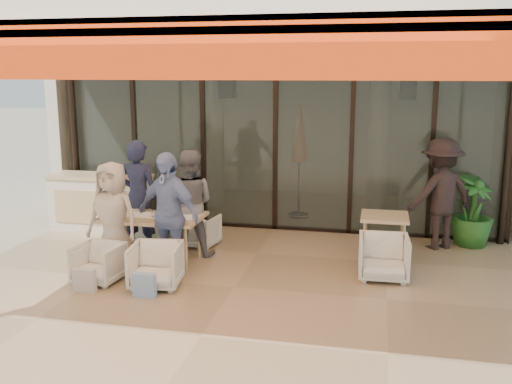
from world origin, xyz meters
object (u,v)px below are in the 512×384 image
at_px(chair_far_left, 152,225).
at_px(chair_near_right, 156,264).
at_px(chair_far_right, 199,229).
at_px(diner_cream, 113,217).
at_px(side_table, 384,222).
at_px(diner_grey, 189,204).
at_px(standing_woman, 440,194).
at_px(diner_navy, 138,197).
at_px(host_counter, 101,202).
at_px(diner_periwinkle, 168,215).
at_px(side_chair, 384,255).
at_px(potted_palm, 473,211).
at_px(dining_table, 152,219).
at_px(chair_near_left, 98,261).

bearing_deg(chair_far_left, chair_near_right, 118.29).
bearing_deg(chair_far_right, chair_near_right, 98.50).
bearing_deg(chair_far_right, diner_cream, 67.54).
bearing_deg(chair_near_right, side_table, 21.79).
distance_m(diner_grey, side_table, 3.01).
bearing_deg(standing_woman, diner_navy, -16.08).
relative_size(host_counter, diner_navy, 1.01).
bearing_deg(host_counter, diner_periwinkle, -43.78).
bearing_deg(diner_grey, side_chair, 162.80).
distance_m(chair_far_right, potted_palm, 4.53).
relative_size(dining_table, chair_near_right, 2.23).
bearing_deg(chair_near_right, standing_woman, 25.89).
xyz_separation_m(host_counter, standing_woman, (5.92, 0.13, 0.39)).
bearing_deg(diner_navy, diner_grey, 178.69).
relative_size(diner_grey, side_chair, 2.42).
relative_size(host_counter, diner_periwinkle, 1.04).
relative_size(chair_far_right, side_chair, 0.85).
height_order(diner_grey, diner_periwinkle, diner_periwinkle).
xyz_separation_m(diner_cream, side_table, (3.83, 1.21, -0.17)).
height_order(chair_near_left, diner_navy, diner_navy).
xyz_separation_m(host_counter, diner_cream, (1.21, -1.97, 0.28)).
relative_size(chair_far_left, chair_near_right, 0.97).
distance_m(diner_periwinkle, side_table, 3.24).
height_order(diner_periwinkle, potted_palm, diner_periwinkle).
relative_size(diner_periwinkle, side_table, 2.39).
bearing_deg(chair_near_left, dining_table, 72.51).
distance_m(side_table, side_chair, 0.80).
xyz_separation_m(chair_near_left, side_table, (3.83, 1.71, 0.33)).
relative_size(side_table, potted_palm, 0.61).
bearing_deg(side_table, host_counter, 171.51).
bearing_deg(side_chair, potted_palm, 50.42).
bearing_deg(potted_palm, diner_navy, -164.59).
bearing_deg(host_counter, potted_palm, 3.37).
xyz_separation_m(chair_near_right, side_table, (2.99, 1.71, 0.30)).
bearing_deg(chair_near_right, chair_near_left, 171.96).
relative_size(diner_periwinkle, side_chair, 2.55).
relative_size(host_counter, chair_near_left, 3.03).
distance_m(chair_far_left, side_table, 3.85).
height_order(diner_cream, potted_palm, diner_cream).
bearing_deg(chair_far_right, dining_table, 74.08).
xyz_separation_m(diner_navy, standing_woman, (4.71, 1.20, 0.00)).
height_order(host_counter, chair_near_right, host_counter).
xyz_separation_m(chair_near_left, diner_cream, (0.00, 0.50, 0.50)).
distance_m(host_counter, dining_table, 2.23).
bearing_deg(side_table, chair_near_left, -155.88).
xyz_separation_m(chair_far_right, side_chair, (2.99, -0.94, 0.05)).
bearing_deg(chair_far_right, potted_palm, -159.37).
bearing_deg(diner_grey, diner_cream, 38.05).
distance_m(dining_table, chair_far_left, 1.09).
relative_size(dining_table, diner_periwinkle, 0.84).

